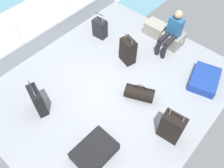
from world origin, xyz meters
name	(u,v)px	position (x,y,z in m)	size (l,w,h in m)	color
ground_plane	(111,87)	(0.00, 0.00, -0.03)	(4.40, 5.20, 0.06)	gray
gunwale_port	(49,37)	(-2.17, 0.00, 0.23)	(0.06, 5.20, 0.45)	gray
railing_port	(44,19)	(-2.17, 0.00, 0.78)	(0.04, 4.20, 1.02)	silver
sea_wake	(23,30)	(-3.60, 0.00, -0.34)	(12.00, 12.00, 0.01)	#598C9E
cargo_crate_0	(156,29)	(-0.30, 2.16, 0.17)	(0.58, 0.39, 0.35)	gray
cargo_crate_1	(173,39)	(0.28, 2.10, 0.19)	(0.53, 0.47, 0.37)	gray
passenger_seated	(172,31)	(0.28, 1.92, 0.56)	(0.34, 0.66, 1.07)	#26598C
suitcase_0	(38,101)	(-0.71, -1.44, 0.32)	(0.48, 0.31, 0.83)	black
suitcase_1	(128,51)	(-0.23, 0.88, 0.33)	(0.43, 0.34, 0.77)	black
suitcase_2	(100,28)	(-1.37, 1.09, 0.26)	(0.37, 0.26, 0.72)	black
suitcase_3	(172,127)	(1.65, -0.15, 0.35)	(0.45, 0.29, 0.87)	black
suitcase_4	(205,79)	(1.53, 1.52, 0.10)	(0.78, 0.94, 0.20)	navy
suitcase_5	(94,151)	(0.83, -1.39, 0.12)	(0.59, 0.80, 0.24)	black
duffel_bag	(140,93)	(0.66, 0.19, 0.15)	(0.70, 0.53, 0.43)	black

